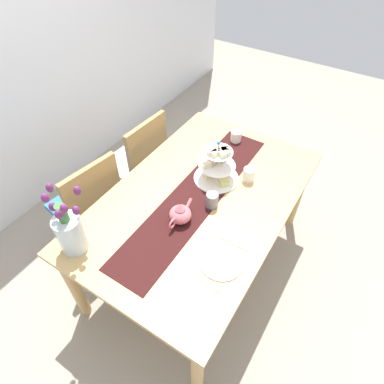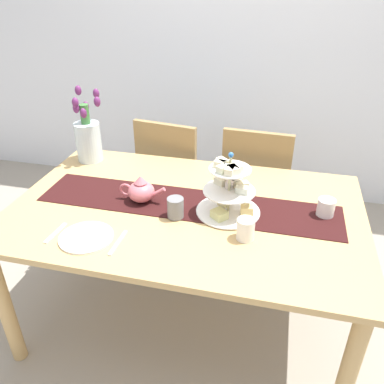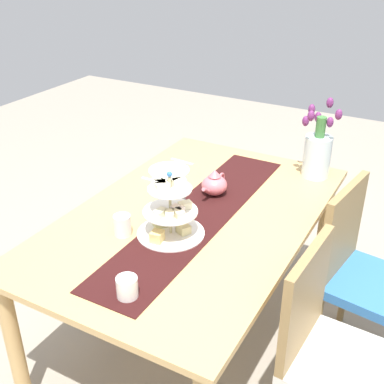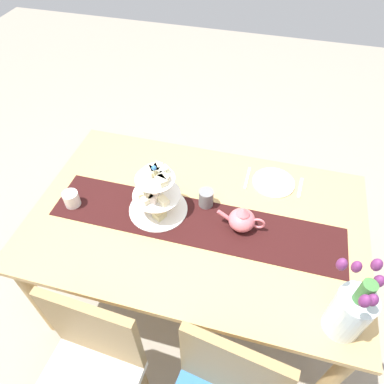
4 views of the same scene
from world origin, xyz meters
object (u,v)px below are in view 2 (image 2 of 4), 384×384
teapot (141,191)px  knife_left (118,243)px  tiered_cake_stand (230,192)px  dining_table (186,223)px  tulip_vase (88,137)px  fork_left (56,233)px  dinner_plate_left (86,237)px  mug_white_text (246,229)px  mug_grey (175,208)px  cream_jug (326,208)px  chair_right (256,184)px  chair_left (174,174)px

teapot → knife_left: 0.35m
tiered_cake_stand → knife_left: size_ratio=1.79×
dining_table → tulip_vase: size_ratio=3.84×
tiered_cake_stand → fork_left: tiered_cake_stand is taller
knife_left → tulip_vase: bearing=123.5°
dinner_plate_left → mug_white_text: size_ratio=2.42×
dining_table → knife_left: (-0.20, -0.34, 0.09)m
dining_table → knife_left: 0.41m
tulip_vase → mug_grey: tulip_vase is taller
dinner_plate_left → teapot: bearing=70.3°
tulip_vase → mug_grey: bearing=-36.0°
cream_jug → knife_left: size_ratio=0.50×
chair_right → mug_grey: (-0.31, -0.85, 0.29)m
tiered_cake_stand → knife_left: tiered_cake_stand is taller
dinner_plate_left → fork_left: dinner_plate_left is taller
chair_left → knife_left: 1.13m
cream_jug → knife_left: (-0.85, -0.43, -0.04)m
chair_right → tulip_vase: tulip_vase is taller
tiered_cake_stand → dinner_plate_left: 0.66m
chair_right → teapot: bearing=-123.8°
cream_jug → dinner_plate_left: size_ratio=0.37×
cream_jug → fork_left: size_ratio=0.57×
chair_left → tiered_cake_stand: tiered_cake_stand is taller
tiered_cake_stand → mug_grey: size_ratio=3.20×
tiered_cake_stand → tulip_vase: (-0.89, 0.39, 0.03)m
teapot → dining_table: bearing=0.0°
dining_table → cream_jug: (0.64, 0.08, 0.13)m
chair_right → tiered_cake_stand: bearing=-95.7°
tiered_cake_stand → tulip_vase: 0.98m
chair_left → mug_white_text: size_ratio=9.58×
mug_white_text → chair_right: bearing=91.5°
tulip_vase → dinner_plate_left: (0.34, -0.73, -0.14)m
chair_left → chair_right: (0.57, -0.00, 0.00)m
chair_left → fork_left: bearing=-100.6°
chair_left → cream_jug: size_ratio=10.71×
knife_left → mug_grey: 0.31m
dining_table → mug_white_text: mug_white_text is taller
tiered_cake_stand → fork_left: size_ratio=2.03×
tulip_vase → cream_jug: (1.33, -0.30, -0.10)m
teapot → cream_jug: bearing=5.3°
chair_right → fork_left: (-0.78, -1.10, 0.24)m
chair_right → mug_grey: bearing=-109.7°
chair_left → teapot: chair_left is taller
mug_white_text → cream_jug: bearing=38.2°
dinner_plate_left → mug_grey: (0.33, 0.25, 0.05)m
tulip_vase → tiered_cake_stand: bearing=-23.4°
teapot → dinner_plate_left: (-0.12, -0.34, -0.05)m
mug_grey → cream_jug: bearing=14.9°
mug_white_text → tulip_vase: bearing=150.2°
chair_left → teapot: 0.82m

